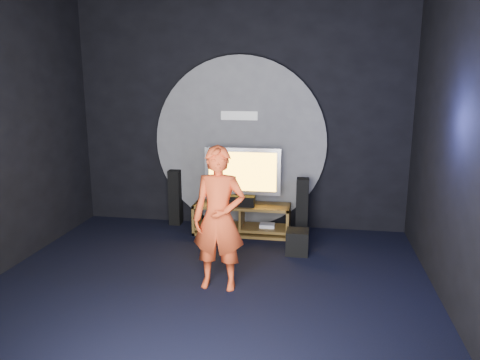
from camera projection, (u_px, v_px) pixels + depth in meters
name	position (u px, v px, depth m)	size (l,w,h in m)	color
floor	(203.00, 296.00, 5.02)	(5.00, 5.00, 0.00)	black
back_wall	(240.00, 113.00, 7.03)	(5.00, 0.04, 3.50)	black
front_wall	(70.00, 199.00, 2.23)	(5.00, 0.04, 3.50)	black
right_wall	(468.00, 139.00, 4.23)	(0.04, 5.00, 3.50)	black
wall_disc_panel	(240.00, 143.00, 7.08)	(2.60, 0.11, 2.60)	#515156
media_console	(242.00, 221.00, 6.93)	(1.41, 0.45, 0.45)	brown
tv	(243.00, 173.00, 6.84)	(1.12, 0.22, 0.83)	#A3A2A9
center_speaker	(241.00, 201.00, 6.77)	(0.40, 0.15, 0.15)	black
remote	(217.00, 205.00, 6.81)	(0.18, 0.05, 0.02)	black
tower_speaker_left	(175.00, 197.00, 7.33)	(0.17, 0.19, 0.87)	black
tower_speaker_right	(302.00, 208.00, 6.76)	(0.17, 0.19, 0.87)	black
subwoofer	(297.00, 242.00, 6.17)	(0.29, 0.29, 0.32)	black
player	(219.00, 219.00, 5.06)	(0.58, 0.38, 1.59)	#C83F1B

